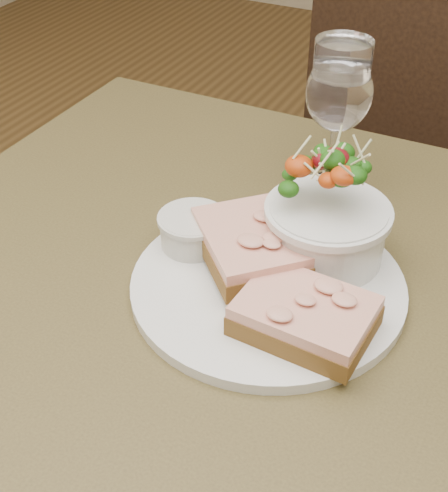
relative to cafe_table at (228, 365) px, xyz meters
The scene contains 9 objects.
cafe_table is the anchor object (origin of this frame).
chair_far 0.82m from the cafe_table, 82.03° to the left, with size 0.49×0.49×0.90m.
dinner_plate 0.11m from the cafe_table, 38.98° to the left, with size 0.28×0.28×0.01m, color white.
sandwich_front 0.16m from the cafe_table, 14.37° to the right, with size 0.13×0.10×0.03m.
sandwich_back 0.14m from the cafe_table, 86.17° to the left, with size 0.15×0.15×0.03m.
ramekin 0.16m from the cafe_table, 145.00° to the left, with size 0.07×0.07×0.04m.
salad_bowl 0.21m from the cafe_table, 53.21° to the left, with size 0.12×0.12×0.13m.
garnish 0.16m from the cafe_table, 104.95° to the left, with size 0.05×0.04×0.02m.
wine_glass 0.32m from the cafe_table, 84.32° to the left, with size 0.08×0.08×0.18m.
Camera 1 is at (0.23, -0.46, 1.21)m, focal length 50.00 mm.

